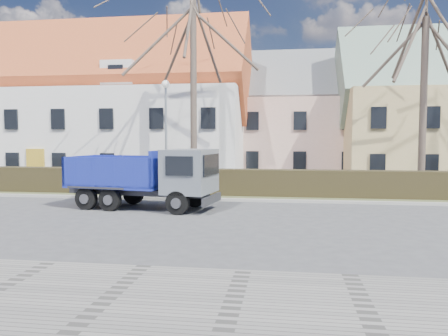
% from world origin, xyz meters
% --- Properties ---
extents(ground, '(120.00, 120.00, 0.00)m').
position_xyz_m(ground, '(0.00, 0.00, 0.00)').
color(ground, '#434345').
extents(sidewalk_near, '(80.00, 5.00, 0.08)m').
position_xyz_m(sidewalk_near, '(0.00, -8.50, 0.04)').
color(sidewalk_near, gray).
rests_on(sidewalk_near, ground).
extents(curb_far, '(80.00, 0.30, 0.12)m').
position_xyz_m(curb_far, '(0.00, 4.60, 0.06)').
color(curb_far, '#9B9991').
rests_on(curb_far, ground).
extents(grass_strip, '(80.00, 3.00, 0.10)m').
position_xyz_m(grass_strip, '(0.00, 6.20, 0.05)').
color(grass_strip, '#484F2C').
rests_on(grass_strip, ground).
extents(hedge, '(60.00, 0.90, 1.30)m').
position_xyz_m(hedge, '(0.00, 6.00, 0.65)').
color(hedge, black).
rests_on(hedge, ground).
extents(building_white, '(26.80, 10.80, 9.50)m').
position_xyz_m(building_white, '(-13.00, 16.00, 4.75)').
color(building_white, white).
rests_on(building_white, ground).
extents(building_pink, '(10.80, 8.80, 8.00)m').
position_xyz_m(building_pink, '(4.00, 20.00, 4.00)').
color(building_pink, '#D4A695').
rests_on(building_pink, ground).
extents(tree_1, '(9.20, 9.20, 12.65)m').
position_xyz_m(tree_1, '(-2.00, 8.50, 6.33)').
color(tree_1, '#4D3F35').
rests_on(tree_1, ground).
extents(tree_2, '(8.00, 8.00, 11.00)m').
position_xyz_m(tree_2, '(10.00, 8.50, 5.50)').
color(tree_2, '#4D3F35').
rests_on(tree_2, ground).
extents(dump_truck, '(6.66, 3.30, 2.55)m').
position_xyz_m(dump_truck, '(-2.98, 2.06, 1.27)').
color(dump_truck, navy).
rests_on(dump_truck, ground).
extents(streetlight, '(0.47, 0.47, 5.97)m').
position_xyz_m(streetlight, '(-3.15, 7.00, 2.98)').
color(streetlight, '#9AA0A4').
rests_on(streetlight, ground).
extents(cart_frame, '(0.82, 0.54, 0.70)m').
position_xyz_m(cart_frame, '(-3.24, 4.85, 0.35)').
color(cart_frame, silver).
rests_on(cart_frame, ground).
extents(parked_car_a, '(3.57, 1.67, 1.18)m').
position_xyz_m(parked_car_a, '(-8.93, 10.57, 0.59)').
color(parked_car_a, black).
rests_on(parked_car_a, ground).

